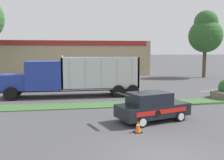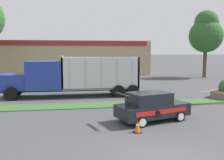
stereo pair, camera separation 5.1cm
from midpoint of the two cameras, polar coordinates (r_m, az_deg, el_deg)
The scene contains 11 objects.
ground_plane at distance 10.14m, azimuth 11.73°, elevation -17.02°, with size 600.00×600.00×0.00m, color #474749.
grass_verge at distance 19.03m, azimuth 1.35°, elevation -5.59°, with size 120.00×2.04×0.06m, color #3D6633.
centre_line_3 at distance 23.75m, azimuth -14.02°, elevation -3.41°, with size 2.40×0.14×0.01m, color yellow.
centre_line_4 at distance 23.89m, azimuth -0.99°, elevation -3.16°, with size 2.40×0.14×0.01m, color yellow.
centre_line_5 at distance 25.22m, azimuth 11.27°, elevation -2.77°, with size 2.40×0.14×0.01m, color yellow.
centre_line_6 at distance 27.55m, azimuth 21.87°, elevation -2.34°, with size 2.40×0.14×0.01m, color yellow.
dump_truck_mid at distance 22.70m, azimuth -12.14°, elevation 0.45°, with size 12.11×2.86×3.71m.
rally_car at distance 14.73m, azimuth 9.12°, elevation -5.98°, with size 4.57×2.98×1.73m.
traffic_cone at distance 12.73m, azimuth 5.99°, elevation -10.54°, with size 0.40×0.40×0.61m.
store_building_backdrop at distance 47.22m, azimuth -11.29°, elevation 5.06°, with size 30.21×12.10×5.82m.
tree_behind_far_right at distance 41.46m, azimuth 20.73°, elevation 10.11°, with size 5.12×5.12×10.27m.
Camera 2 is at (-3.36, -8.67, 4.03)m, focal length 40.00 mm.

